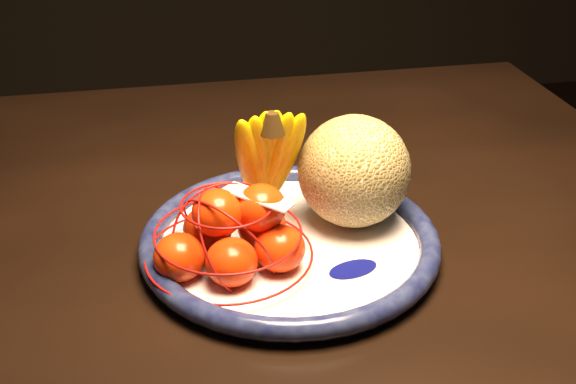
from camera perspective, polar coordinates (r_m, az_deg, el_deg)
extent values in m
cube|color=black|center=(0.88, -15.90, -3.94)|extent=(1.52, 0.92, 0.04)
cylinder|color=black|center=(1.53, 13.66, -5.43)|extent=(0.06, 0.06, 0.72)
cylinder|color=white|center=(0.79, 0.13, -4.37)|extent=(0.30, 0.30, 0.01)
torus|color=#070933|center=(0.79, 0.14, -3.74)|extent=(0.33, 0.33, 0.02)
cylinder|color=white|center=(0.80, 0.13, -4.61)|extent=(0.14, 0.14, 0.00)
ellipsoid|color=#080D5C|center=(0.75, 5.15, -6.09)|extent=(0.12, 0.09, 0.00)
ellipsoid|color=#080D5C|center=(0.85, -2.64, -1.35)|extent=(0.07, 0.11, 0.00)
ellipsoid|color=#080D5C|center=(0.78, -6.75, -4.62)|extent=(0.10, 0.06, 0.00)
sphere|color=olive|center=(0.80, 5.25, 1.66)|extent=(0.13, 0.13, 0.13)
ellipsoid|color=yellow|center=(0.79, -2.80, 2.46)|extent=(0.07, 0.10, 0.15)
ellipsoid|color=yellow|center=(0.79, -2.32, 2.56)|extent=(0.05, 0.09, 0.15)
ellipsoid|color=yellow|center=(0.80, -1.91, 2.70)|extent=(0.03, 0.08, 0.15)
ellipsoid|color=yellow|center=(0.80, -1.53, 2.75)|extent=(0.05, 0.09, 0.15)
ellipsoid|color=yellow|center=(0.80, -1.08, 2.71)|extent=(0.06, 0.09, 0.15)
ellipsoid|color=yellow|center=(0.80, -0.60, 2.72)|extent=(0.08, 0.09, 0.15)
cone|color=black|center=(0.77, -1.78, 7.15)|extent=(0.03, 0.03, 0.02)
ellipsoid|color=#FF4012|center=(0.73, -8.59, -5.10)|extent=(0.05, 0.05, 0.05)
ellipsoid|color=#FF4012|center=(0.72, -4.49, -5.54)|extent=(0.05, 0.05, 0.05)
ellipsoid|color=#FF4012|center=(0.74, -0.65, -4.47)|extent=(0.05, 0.05, 0.05)
ellipsoid|color=#FF4012|center=(0.77, -6.37, -2.92)|extent=(0.05, 0.05, 0.05)
ellipsoid|color=#FF4012|center=(0.77, -2.09, -2.71)|extent=(0.05, 0.05, 0.05)
ellipsoid|color=#FF4012|center=(0.73, -5.59, -1.64)|extent=(0.05, 0.05, 0.05)
ellipsoid|color=#FF4012|center=(0.73, -2.17, -1.24)|extent=(0.05, 0.05, 0.05)
torus|color=#A3100C|center=(0.75, -4.68, -4.86)|extent=(0.20, 0.20, 0.00)
torus|color=#A3100C|center=(0.74, -4.76, -3.18)|extent=(0.18, 0.18, 0.00)
torus|color=#A3100C|center=(0.72, -4.86, -0.98)|extent=(0.11, 0.11, 0.00)
torus|color=#A3100C|center=(0.74, -4.73, -3.77)|extent=(0.12, 0.07, 0.11)
torus|color=#A3100C|center=(0.74, -4.73, -3.77)|extent=(0.09, 0.13, 0.11)
torus|color=#A3100C|center=(0.74, -4.73, -3.77)|extent=(0.12, 0.12, 0.11)
cube|color=white|center=(0.72, -2.36, -0.39)|extent=(0.07, 0.07, 0.01)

